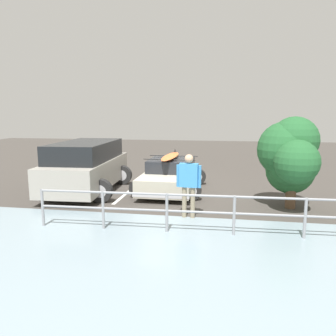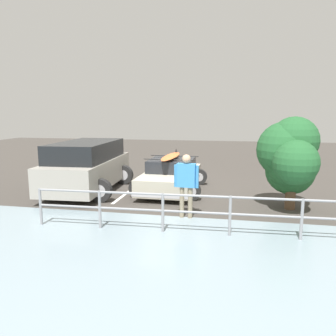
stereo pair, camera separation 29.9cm
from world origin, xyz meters
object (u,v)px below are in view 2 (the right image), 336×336
at_px(sedan_car, 171,175).
at_px(person_bystander, 186,180).
at_px(bush_near_left, 290,156).
at_px(suv_car, 87,166).

xyz_separation_m(sedan_car, person_bystander, (-0.99, 3.08, 0.49)).
relative_size(sedan_car, person_bystander, 2.26).
relative_size(sedan_car, bush_near_left, 1.44).
bearing_deg(bush_near_left, sedan_car, -23.18).
bearing_deg(sedan_car, bush_near_left, 156.82).
height_order(sedan_car, bush_near_left, bush_near_left).
height_order(sedan_car, suv_car, suv_car).
distance_m(suv_car, person_bystander, 4.66).
height_order(sedan_car, person_bystander, person_bystander).
bearing_deg(suv_car, person_bystander, 149.03).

